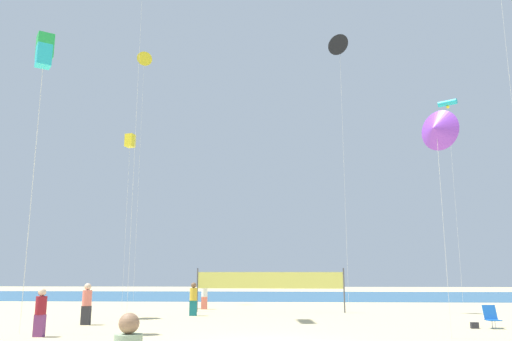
% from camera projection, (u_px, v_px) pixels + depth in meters
% --- Properties ---
extents(ocean_band, '(120.00, 20.00, 0.01)m').
position_uv_depth(ocean_band, '(278.00, 296.00, 46.90)').
color(ocean_band, '#28608C').
rests_on(ocean_band, ground).
extents(beachgoer_coral_shirt, '(0.39, 0.39, 1.72)m').
position_uv_depth(beachgoer_coral_shirt, '(87.00, 302.00, 21.44)').
color(beachgoer_coral_shirt, '#2D2D33').
rests_on(beachgoer_coral_shirt, ground).
extents(beachgoer_maroon_shirt, '(0.37, 0.37, 1.64)m').
position_uv_depth(beachgoer_maroon_shirt, '(41.00, 311.00, 17.53)').
color(beachgoer_maroon_shirt, '#7A3872').
rests_on(beachgoer_maroon_shirt, ground).
extents(beachgoer_mustard_shirt, '(0.38, 0.38, 1.66)m').
position_uv_depth(beachgoer_mustard_shirt, '(193.00, 298.00, 25.80)').
color(beachgoer_mustard_shirt, '#19727A').
rests_on(beachgoer_mustard_shirt, ground).
extents(beachgoer_white_shirt, '(0.36, 0.36, 1.59)m').
position_uv_depth(beachgoer_white_shirt, '(204.00, 295.00, 30.23)').
color(beachgoer_white_shirt, '#EA7260').
rests_on(beachgoer_white_shirt, ground).
extents(folding_beach_chair, '(0.52, 0.65, 0.89)m').
position_uv_depth(folding_beach_chair, '(491.00, 316.00, 20.11)').
color(folding_beach_chair, '#1959B2').
rests_on(folding_beach_chair, ground).
extents(volleyball_net, '(8.26, 0.42, 2.40)m').
position_uv_depth(volleyball_net, '(270.00, 282.00, 28.18)').
color(volleyball_net, '#4C4C51').
rests_on(volleyball_net, ground).
extents(beach_handbag, '(0.30, 0.15, 0.24)m').
position_uv_depth(beach_handbag, '(475.00, 325.00, 19.92)').
color(beach_handbag, '#2D2D33').
rests_on(beach_handbag, ground).
extents(kite_black_delta, '(1.37, 1.09, 16.22)m').
position_uv_depth(kite_black_delta, '(340.00, 46.00, 30.44)').
color(kite_black_delta, silver).
rests_on(kite_black_delta, ground).
extents(kite_yellow_delta, '(1.19, 0.78, 18.47)m').
position_uv_depth(kite_yellow_delta, '(144.00, 60.00, 38.07)').
color(kite_yellow_delta, silver).
rests_on(kite_yellow_delta, ground).
extents(kite_cyan_tube, '(1.28, 1.08, 14.27)m').
position_uv_depth(kite_cyan_tube, '(448.00, 104.00, 36.18)').
color(kite_cyan_tube, silver).
rests_on(kite_cyan_tube, ground).
extents(kite_cyan_box, '(0.78, 0.78, 11.15)m').
position_uv_depth(kite_cyan_box, '(44.00, 57.00, 20.26)').
color(kite_cyan_box, silver).
rests_on(kite_cyan_box, ground).
extents(kite_yellow_box, '(0.65, 0.65, 10.97)m').
position_uv_depth(kite_yellow_box, '(130.00, 141.00, 32.77)').
color(kite_yellow_box, silver).
rests_on(kite_yellow_box, ground).
extents(kite_violet_delta, '(1.38, 1.43, 8.04)m').
position_uv_depth(kite_violet_delta, '(436.00, 129.00, 18.36)').
color(kite_violet_delta, silver).
rests_on(kite_violet_delta, ground).
extents(kite_green_box, '(1.14, 1.14, 14.73)m').
position_uv_depth(kite_green_box, '(45.00, 47.00, 27.14)').
color(kite_green_box, silver).
rests_on(kite_green_box, ground).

